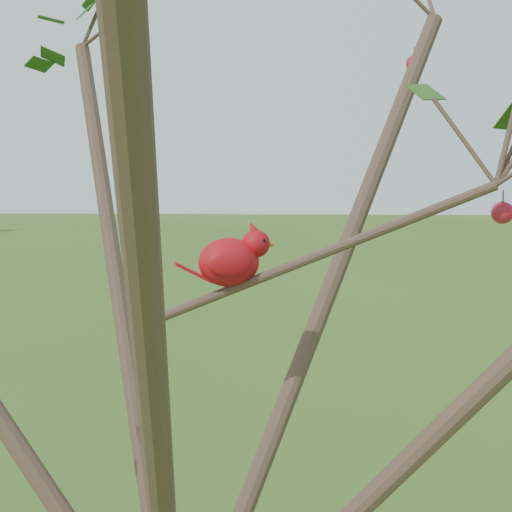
# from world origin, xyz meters

# --- Properties ---
(crabapple_tree) EXTENTS (2.35, 2.05, 2.95)m
(crabapple_tree) POSITION_xyz_m (0.03, -0.02, 2.12)
(crabapple_tree) COLOR #433024
(crabapple_tree) RESTS_ON ground
(cardinal) EXTENTS (0.18, 0.11, 0.13)m
(cardinal) POSITION_xyz_m (0.10, 0.09, 2.07)
(cardinal) COLOR red
(cardinal) RESTS_ON ground
(distant_trees) EXTENTS (41.99, 11.95, 3.03)m
(distant_trees) POSITION_xyz_m (-0.11, 25.62, 1.39)
(distant_trees) COLOR #433024
(distant_trees) RESTS_ON ground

